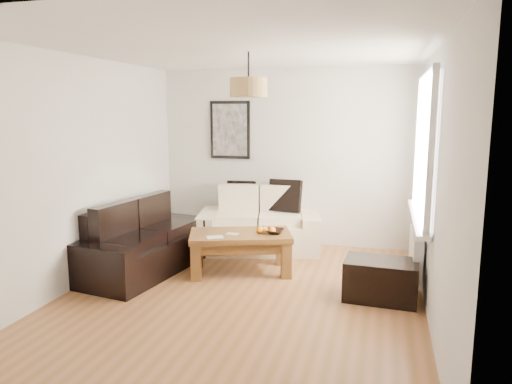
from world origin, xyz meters
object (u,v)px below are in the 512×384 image
(coffee_table, at_px, (240,252))
(ottoman, at_px, (381,280))
(loveseat_cream, at_px, (259,220))
(sofa_leather, at_px, (145,238))

(coffee_table, xyz_separation_m, ottoman, (1.69, -0.44, -0.04))
(loveseat_cream, distance_m, ottoman, 2.27)
(ottoman, bearing_deg, loveseat_cream, 139.75)
(sofa_leather, xyz_separation_m, coffee_table, (1.19, 0.23, -0.15))
(coffee_table, height_order, ottoman, coffee_table)
(loveseat_cream, distance_m, sofa_leather, 1.71)
(loveseat_cream, height_order, ottoman, loveseat_cream)
(loveseat_cream, xyz_separation_m, coffee_table, (0.03, -1.03, -0.17))
(loveseat_cream, relative_size, ottoman, 2.28)
(coffee_table, bearing_deg, loveseat_cream, 91.87)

